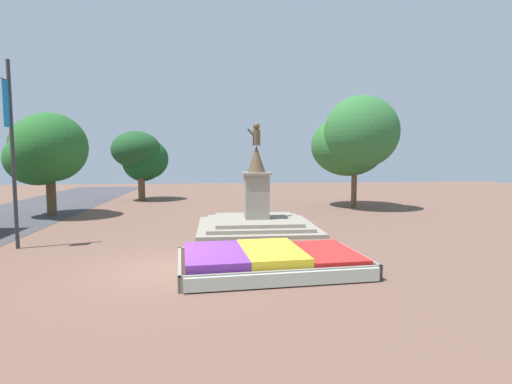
% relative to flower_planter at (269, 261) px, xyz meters
% --- Properties ---
extents(ground_plane, '(79.21, 79.21, 0.00)m').
position_rel_flower_planter_xyz_m(ground_plane, '(-3.27, 0.38, -0.30)').
color(ground_plane, brown).
extents(flower_planter, '(5.98, 3.93, 0.68)m').
position_rel_flower_planter_xyz_m(flower_planter, '(0.00, 0.00, 0.00)').
color(flower_planter, '#38281C').
rests_on(flower_planter, ground_plane).
extents(statue_monument, '(5.68, 5.68, 5.14)m').
position_rel_flower_planter_xyz_m(statue_monument, '(0.36, 7.34, 0.42)').
color(statue_monument, gray).
rests_on(statue_monument, ground_plane).
extents(banner_pole, '(0.14, 0.59, 7.09)m').
position_rel_flower_planter_xyz_m(banner_pole, '(-9.21, 3.88, 3.42)').
color(banner_pole, '#2D2D33').
rests_on(banner_pole, ground_plane).
extents(park_tree_far_left, '(4.34, 4.45, 5.50)m').
position_rel_flower_planter_xyz_m(park_tree_far_left, '(-7.51, 20.84, 3.19)').
color(park_tree_far_left, brown).
rests_on(park_tree_far_left, ground_plane).
extents(park_tree_behind_statue, '(5.32, 6.60, 7.48)m').
position_rel_flower_planter_xyz_m(park_tree_behind_statue, '(7.73, 14.42, 4.34)').
color(park_tree_behind_statue, brown).
rests_on(park_tree_behind_statue, ground_plane).
extents(park_tree_far_right, '(4.77, 5.10, 6.02)m').
position_rel_flower_planter_xyz_m(park_tree_far_right, '(-11.47, 12.37, 3.61)').
color(park_tree_far_right, brown).
rests_on(park_tree_far_right, ground_plane).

